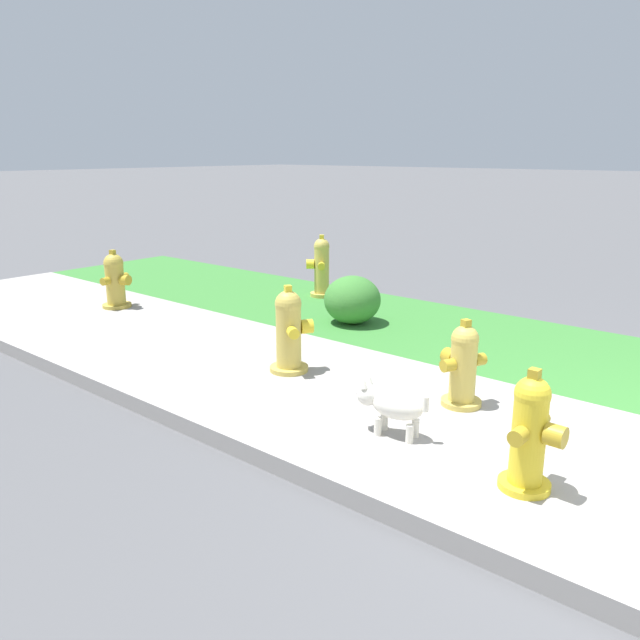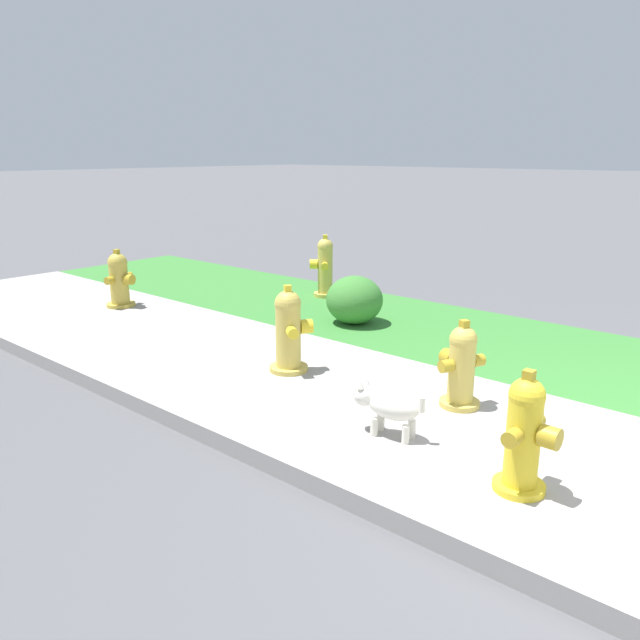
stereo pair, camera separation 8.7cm
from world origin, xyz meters
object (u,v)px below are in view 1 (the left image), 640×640
(fire_hydrant_mid_block, at_px, (463,366))
(shrub_bush_far_verge, at_px, (352,300))
(fire_hydrant_near_corner, at_px, (530,434))
(small_white_dog, at_px, (391,405))
(fire_hydrant_by_grass_verge, at_px, (289,331))
(fire_hydrant_far_end, at_px, (115,281))
(fire_hydrant_across_street, at_px, (321,267))

(fire_hydrant_mid_block, distance_m, shrub_bush_far_verge, 2.37)
(fire_hydrant_near_corner, bearing_deg, shrub_bush_far_verge, -126.06)
(small_white_dog, bearing_deg, shrub_bush_far_verge, -57.15)
(fire_hydrant_by_grass_verge, distance_m, shrub_bush_far_verge, 1.65)
(small_white_dog, relative_size, shrub_bush_far_verge, 0.82)
(fire_hydrant_by_grass_verge, height_order, fire_hydrant_mid_block, fire_hydrant_by_grass_verge)
(fire_hydrant_mid_block, xyz_separation_m, fire_hydrant_near_corner, (0.83, -0.83, 0.03))
(shrub_bush_far_verge, bearing_deg, fire_hydrant_far_end, -153.83)
(fire_hydrant_far_end, height_order, shrub_bush_far_verge, fire_hydrant_far_end)
(shrub_bush_far_verge, bearing_deg, small_white_dog, -47.67)
(fire_hydrant_across_street, bearing_deg, small_white_dog, -172.52)
(fire_hydrant_mid_block, bearing_deg, fire_hydrant_near_corner, -112.57)
(fire_hydrant_mid_block, relative_size, fire_hydrant_across_street, 0.83)
(small_white_dog, bearing_deg, fire_hydrant_by_grass_verge, -29.24)
(fire_hydrant_across_street, bearing_deg, fire_hydrant_by_grass_verge, 175.67)
(fire_hydrant_by_grass_verge, distance_m, fire_hydrant_near_corner, 2.35)
(shrub_bush_far_verge, bearing_deg, fire_hydrant_by_grass_verge, -71.50)
(fire_hydrant_by_grass_verge, height_order, fire_hydrant_near_corner, fire_hydrant_by_grass_verge)
(fire_hydrant_far_end, height_order, small_white_dog, fire_hydrant_far_end)
(fire_hydrant_far_end, bearing_deg, fire_hydrant_near_corner, 65.73)
(fire_hydrant_mid_block, height_order, fire_hydrant_near_corner, fire_hydrant_near_corner)
(fire_hydrant_near_corner, xyz_separation_m, small_white_dog, (-0.94, 0.09, -0.12))
(fire_hydrant_near_corner, relative_size, shrub_bush_far_verge, 1.15)
(fire_hydrant_mid_block, bearing_deg, fire_hydrant_by_grass_verge, 122.89)
(fire_hydrant_across_street, relative_size, shrub_bush_far_verge, 1.29)
(fire_hydrant_by_grass_verge, bearing_deg, fire_hydrant_across_street, 157.69)
(fire_hydrant_mid_block, distance_m, fire_hydrant_near_corner, 1.18)
(fire_hydrant_far_end, xyz_separation_m, small_white_dog, (4.41, -0.79, -0.11))
(fire_hydrant_across_street, distance_m, fire_hydrant_far_end, 2.50)
(fire_hydrant_mid_block, relative_size, fire_hydrant_near_corner, 0.93)
(fire_hydrant_across_street, distance_m, shrub_bush_far_verge, 1.33)
(fire_hydrant_mid_block, bearing_deg, small_white_dog, -166.11)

